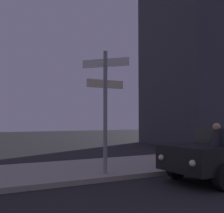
{
  "coord_description": "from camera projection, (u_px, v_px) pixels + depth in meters",
  "views": [
    {
      "loc": [
        -2.17,
        -0.98,
        1.7
      ],
      "look_at": [
        1.33,
        5.94,
        2.07
      ],
      "focal_mm": 44.23,
      "sensor_mm": 36.0,
      "label": 1
    }
  ],
  "objects": [
    {
      "name": "cyclist",
      "position": [
        218.0,
        154.0,
        7.64
      ],
      "size": [
        1.82,
        0.33,
        1.61
      ],
      "color": "black",
      "rests_on": "ground_plane"
    },
    {
      "name": "signpost",
      "position": [
        105.0,
        101.0,
        8.1
      ],
      "size": [
        1.18,
        1.05,
        3.59
      ],
      "color": "gray",
      "rests_on": "sidewalk_kerb"
    },
    {
      "name": "building_right_block",
      "position": [
        210.0,
        22.0,
        20.51
      ],
      "size": [
        8.62,
        6.33,
        17.94
      ],
      "color": "#383842",
      "rests_on": "ground_plane"
    },
    {
      "name": "sidewalk_kerb",
      "position": [
        50.0,
        172.0,
        8.52
      ],
      "size": [
        40.0,
        3.46,
        0.14
      ],
      "primitive_type": "cube",
      "color": "#9E9991",
      "rests_on": "ground_plane"
    }
  ]
}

